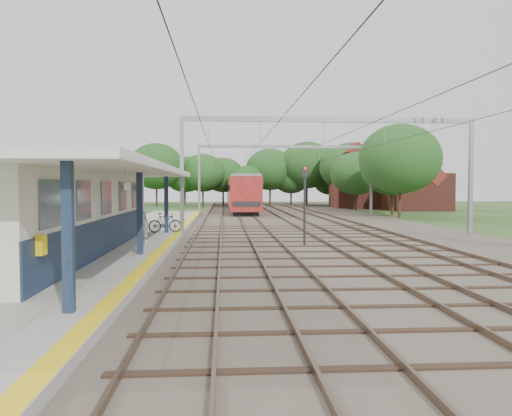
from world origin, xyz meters
name	(u,v)px	position (x,y,z in m)	size (l,w,h in m)	color
ground	(318,294)	(0.00, 0.00, 0.00)	(160.00, 160.00, 0.00)	#2D4C1E
ballast_bed	(299,219)	(4.00, 30.00, 0.05)	(18.00, 90.00, 0.10)	#473D33
platform	(135,238)	(-7.50, 14.00, 0.17)	(5.00, 52.00, 0.35)	gray
yellow_stripe	(176,234)	(-5.25, 14.00, 0.35)	(0.45, 52.00, 0.01)	yellow
station_building	(70,210)	(-8.88, 7.00, 2.04)	(3.41, 18.00, 3.40)	beige
canopy	(90,170)	(-7.77, 6.00, 3.64)	(6.40, 20.00, 3.44)	#111F38
rail_tracks	(271,218)	(1.50, 30.00, 0.18)	(11.80, 88.00, 0.15)	brown
catenary_system	(300,154)	(3.39, 25.28, 5.51)	(17.22, 88.00, 7.00)	gray
tree_band	(269,172)	(3.84, 57.12, 4.92)	(31.72, 30.88, 8.82)	#382619
house_near	(417,186)	(21.00, 46.00, 2.99)	(7.00, 6.12, 7.89)	brown
house_far	(363,184)	(16.00, 52.00, 3.23)	(8.00, 6.12, 8.66)	brown
person	(143,225)	(-6.39, 9.68, 1.20)	(0.62, 0.41, 1.70)	beige
bicycle	(165,223)	(-5.98, 15.00, 0.92)	(0.53, 1.88, 1.13)	black
train	(240,191)	(-0.50, 52.25, 2.26)	(3.11, 38.72, 4.07)	black
signal_post	(305,198)	(1.35, 10.58, 2.42)	(0.29, 0.26, 3.97)	black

